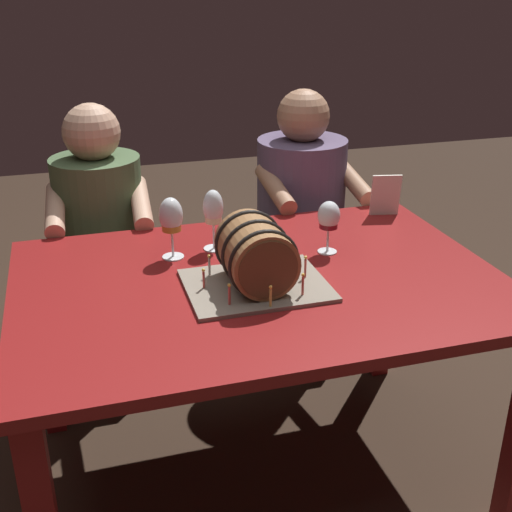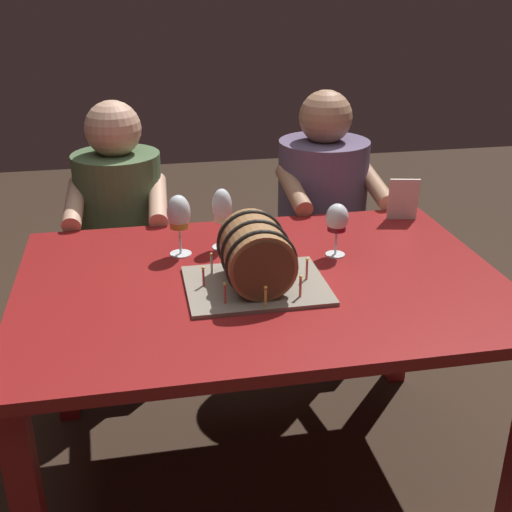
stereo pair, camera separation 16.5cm
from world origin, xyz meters
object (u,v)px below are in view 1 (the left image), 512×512
object	(u,v)px
wine_glass_white	(213,210)
wine_glass_amber	(171,218)
barrel_cake	(256,258)
menu_card	(385,195)
person_seated_right	(300,231)
wine_glass_red	(329,218)
dining_table	(259,306)
person_seated_left	(104,257)

from	to	relation	value
wine_glass_white	wine_glass_amber	size ratio (longest dim) A/B	1.01
barrel_cake	menu_card	xyz separation A→B (m)	(0.64, 0.45, -0.01)
wine_glass_amber	person_seated_right	size ratio (longest dim) A/B	0.17
menu_card	wine_glass_red	bearing A→B (deg)	-129.37
wine_glass_white	person_seated_right	world-z (taller)	person_seated_right
wine_glass_amber	menu_card	world-z (taller)	wine_glass_amber
barrel_cake	wine_glass_white	size ratio (longest dim) A/B	1.99
person_seated_right	barrel_cake	bearing A→B (deg)	-118.22
dining_table	person_seated_left	size ratio (longest dim) A/B	1.27
wine_glass_white	person_seated_right	distance (m)	0.79
wine_glass_red	wine_glass_amber	distance (m)	0.51
wine_glass_amber	menu_card	distance (m)	0.85
dining_table	person_seated_right	size ratio (longest dim) A/B	1.25
dining_table	person_seated_right	xyz separation A→B (m)	(0.42, 0.78, -0.09)
wine_glass_amber	dining_table	bearing A→B (deg)	-45.39
dining_table	wine_glass_amber	world-z (taller)	wine_glass_amber
wine_glass_white	person_seated_right	size ratio (longest dim) A/B	0.18
barrel_cake	wine_glass_red	bearing A→B (deg)	31.39
wine_glass_red	wine_glass_amber	size ratio (longest dim) A/B	0.87
wine_glass_amber	person_seated_left	world-z (taller)	person_seated_left
wine_glass_red	person_seated_right	distance (m)	0.74
dining_table	person_seated_left	xyz separation A→B (m)	(-0.42, 0.78, -0.11)
dining_table	menu_card	bearing A→B (deg)	32.71
wine_glass_amber	wine_glass_red	bearing A→B (deg)	-11.62
dining_table	person_seated_right	distance (m)	0.89
dining_table	wine_glass_amber	distance (m)	0.39
person_seated_left	wine_glass_white	bearing A→B (deg)	-56.87
dining_table	person_seated_right	bearing A→B (deg)	61.61
wine_glass_white	wine_glass_red	distance (m)	0.38
wine_glass_red	person_seated_left	bearing A→B (deg)	136.70
wine_glass_amber	barrel_cake	bearing A→B (deg)	-55.43
barrel_cake	person_seated_right	xyz separation A→B (m)	(0.45, 0.83, -0.28)
dining_table	menu_card	distance (m)	0.75
wine_glass_white	person_seated_left	size ratio (longest dim) A/B	0.18
wine_glass_amber	person_seated_left	distance (m)	0.68
wine_glass_white	menu_card	distance (m)	0.71
dining_table	wine_glass_red	size ratio (longest dim) A/B	8.29
barrel_cake	wine_glass_white	world-z (taller)	barrel_cake
barrel_cake	menu_card	bearing A→B (deg)	35.16
menu_card	person_seated_right	xyz separation A→B (m)	(-0.19, 0.38, -0.27)
barrel_cake	wine_glass_red	xyz separation A→B (m)	(0.30, 0.18, 0.03)
dining_table	wine_glass_red	bearing A→B (deg)	24.73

